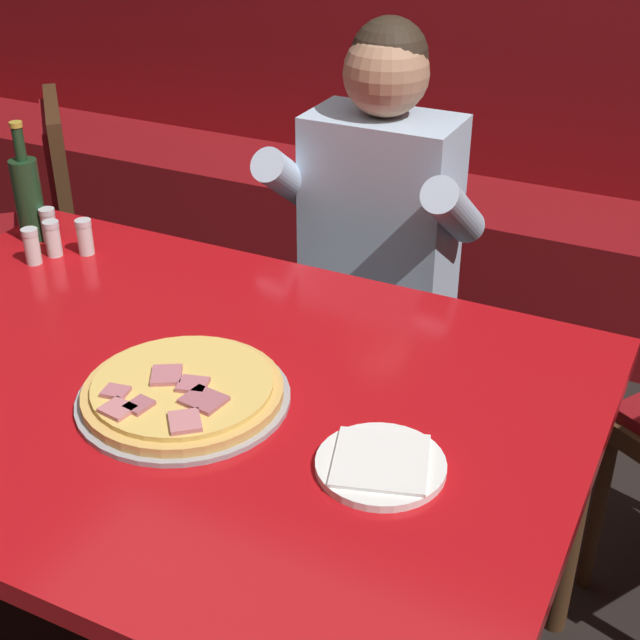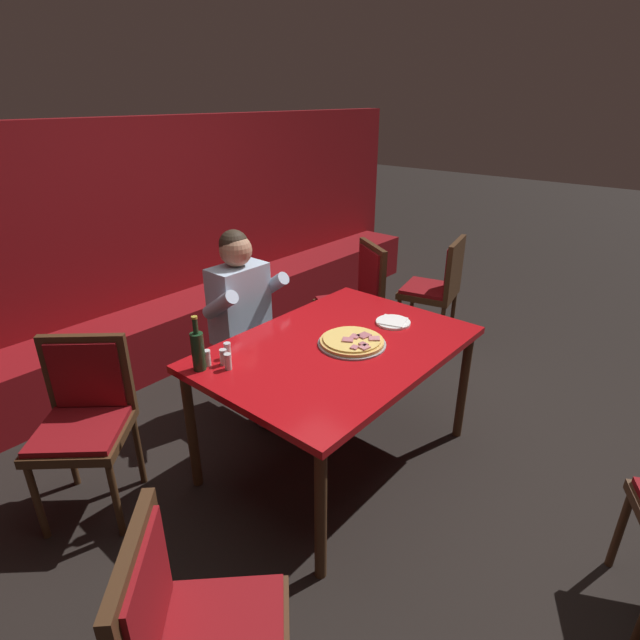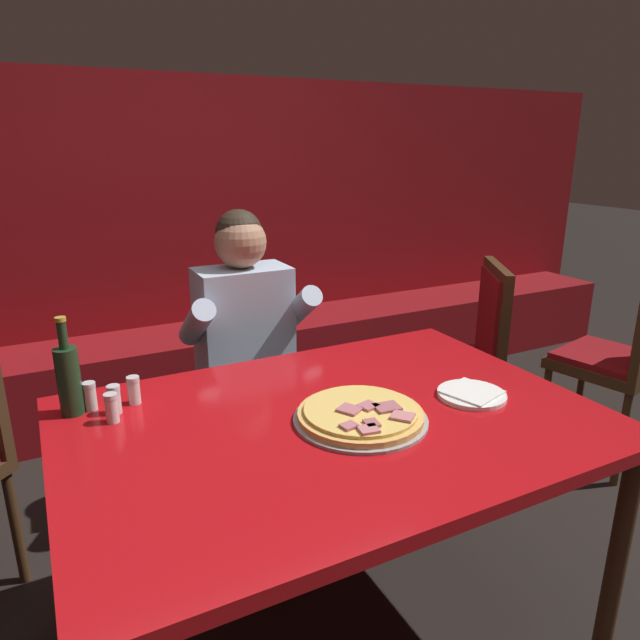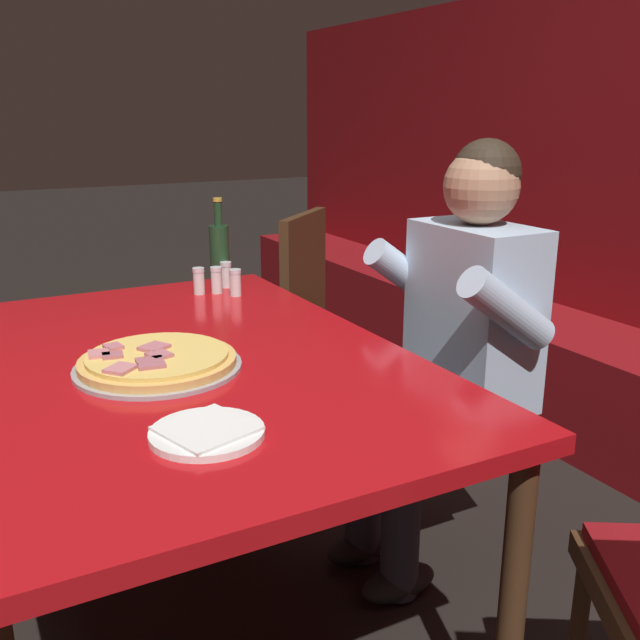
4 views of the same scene
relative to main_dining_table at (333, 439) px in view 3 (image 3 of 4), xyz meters
The scene contains 14 objects.
ground_plane 0.71m from the main_dining_table, ahead, with size 24.00×24.00×0.00m, color black.
booth_wall_panel 2.19m from the main_dining_table, 90.00° to the left, with size 6.80×0.16×1.90m, color maroon.
booth_bench 1.92m from the main_dining_table, 90.00° to the left, with size 6.46×0.48×0.46m, color maroon.
main_dining_table is the anchor object (origin of this frame).
pizza 0.12m from the main_dining_table, 44.84° to the right, with size 0.38×0.38×0.05m.
plate_white_paper 0.46m from the main_dining_table, ahead, with size 0.21×0.21×0.02m.
beer_bottle 0.78m from the main_dining_table, 151.09° to the left, with size 0.07×0.07×0.29m.
shaker_red_pepper_flakes 0.72m from the main_dining_table, 149.09° to the left, with size 0.04×0.04×0.09m.
shaker_black_pepper 0.61m from the main_dining_table, 144.34° to the left, with size 0.04×0.04×0.09m.
shaker_parmesan 0.63m from the main_dining_table, 155.64° to the left, with size 0.04×0.04×0.09m.
shaker_oregano 0.64m from the main_dining_table, 150.58° to the left, with size 0.04×0.04×0.09m.
diner_seated_blue_shirt 0.79m from the main_dining_table, 86.72° to the left, with size 0.53×0.53×1.27m.
dining_chair_side_aisle 1.76m from the main_dining_table, ahead, with size 0.53×0.53×0.98m.
dining_chair_near_right 1.25m from the main_dining_table, 31.45° to the left, with size 0.60×0.60×1.00m.
Camera 3 is at (-0.71, -1.29, 1.53)m, focal length 32.00 mm.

